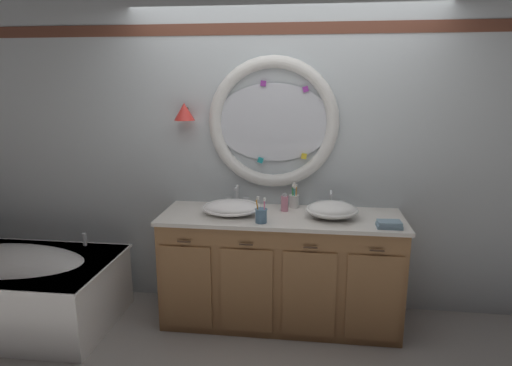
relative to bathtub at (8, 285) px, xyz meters
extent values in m
plane|color=gray|center=(2.15, 0.07, -0.33)|extent=(14.00, 14.00, 0.00)
cube|color=silver|center=(2.15, 0.66, 0.97)|extent=(6.40, 0.08, 2.60)
cube|color=brown|center=(2.15, 0.62, 1.99)|extent=(6.27, 0.01, 0.09)
ellipsoid|color=silver|center=(2.07, 0.61, 1.26)|extent=(0.96, 0.02, 0.63)
torus|color=silver|center=(2.07, 0.60, 1.26)|extent=(1.07, 0.10, 1.07)
cube|color=red|center=(2.55, 0.60, 1.26)|extent=(0.04, 0.01, 0.04)
cube|color=purple|center=(2.33, 0.60, 1.53)|extent=(0.05, 0.01, 0.05)
cube|color=purple|center=(1.99, 0.60, 1.58)|extent=(0.05, 0.01, 0.05)
cube|color=purple|center=(1.63, 0.60, 1.39)|extent=(0.05, 0.01, 0.05)
cube|color=yellow|center=(1.63, 0.60, 1.14)|extent=(0.05, 0.01, 0.05)
cube|color=teal|center=(1.97, 0.60, 0.95)|extent=(0.05, 0.01, 0.05)
cube|color=yellow|center=(2.33, 0.60, 1.00)|extent=(0.05, 0.01, 0.05)
cylinder|color=#4C3823|center=(1.35, 0.58, 1.37)|extent=(0.02, 0.09, 0.02)
cone|color=red|center=(1.35, 0.53, 1.35)|extent=(0.17, 0.17, 0.14)
cube|color=olive|center=(2.17, 0.32, 0.11)|extent=(1.86, 0.61, 0.87)
cube|color=silver|center=(2.17, 0.32, 0.56)|extent=(1.89, 0.64, 0.03)
cube|color=silver|center=(2.17, 0.61, 0.48)|extent=(1.86, 0.02, 0.11)
cube|color=olive|center=(1.47, 0.01, 0.06)|extent=(0.39, 0.02, 0.66)
cylinder|color=#422D1E|center=(1.47, 0.00, 0.44)|extent=(0.10, 0.01, 0.01)
cube|color=olive|center=(1.93, 0.01, 0.06)|extent=(0.39, 0.02, 0.66)
cylinder|color=#422D1E|center=(1.93, 0.00, 0.44)|extent=(0.10, 0.01, 0.01)
cube|color=olive|center=(2.40, 0.01, 0.06)|extent=(0.39, 0.02, 0.66)
cylinder|color=#422D1E|center=(2.40, 0.00, 0.44)|extent=(0.10, 0.01, 0.01)
cube|color=olive|center=(2.86, 0.01, 0.06)|extent=(0.39, 0.02, 0.66)
cylinder|color=#422D1E|center=(2.86, 0.00, 0.44)|extent=(0.10, 0.01, 0.01)
cube|color=white|center=(0.00, 0.00, -0.06)|extent=(1.68, 0.92, 0.53)
ellipsoid|color=white|center=(0.00, 0.00, 0.16)|extent=(1.38, 0.71, 0.28)
cube|color=white|center=(0.00, 0.00, 0.20)|extent=(1.71, 0.95, 0.02)
cylinder|color=silver|center=(0.46, 0.40, 0.26)|extent=(0.04, 0.04, 0.11)
cylinder|color=silver|center=(0.00, 0.00, 0.16)|extent=(0.04, 0.04, 0.01)
ellipsoid|color=white|center=(1.78, 0.29, 0.63)|extent=(0.44, 0.32, 0.11)
torus|color=white|center=(1.78, 0.29, 0.63)|extent=(0.46, 0.46, 0.02)
cylinder|color=silver|center=(1.78, 0.29, 0.63)|extent=(0.03, 0.03, 0.01)
ellipsoid|color=white|center=(2.55, 0.29, 0.64)|extent=(0.38, 0.31, 0.13)
torus|color=white|center=(2.55, 0.29, 0.64)|extent=(0.40, 0.40, 0.02)
cylinder|color=silver|center=(2.55, 0.29, 0.64)|extent=(0.03, 0.03, 0.01)
cylinder|color=silver|center=(1.78, 0.55, 0.58)|extent=(0.05, 0.05, 0.02)
cylinder|color=silver|center=(1.78, 0.55, 0.66)|extent=(0.02, 0.02, 0.14)
sphere|color=silver|center=(1.78, 0.55, 0.74)|extent=(0.03, 0.03, 0.03)
cylinder|color=silver|center=(1.78, 0.49, 0.74)|extent=(0.02, 0.11, 0.02)
cylinder|color=silver|center=(1.70, 0.55, 0.60)|extent=(0.04, 0.04, 0.06)
cylinder|color=silver|center=(1.85, 0.55, 0.60)|extent=(0.04, 0.04, 0.06)
cube|color=silver|center=(1.70, 0.55, 0.64)|extent=(0.05, 0.01, 0.01)
cube|color=silver|center=(1.85, 0.55, 0.64)|extent=(0.05, 0.01, 0.01)
cylinder|color=silver|center=(2.55, 0.55, 0.58)|extent=(0.05, 0.05, 0.02)
cylinder|color=silver|center=(2.55, 0.55, 0.65)|extent=(0.02, 0.02, 0.12)
sphere|color=silver|center=(2.55, 0.55, 0.71)|extent=(0.03, 0.03, 0.03)
cylinder|color=silver|center=(2.55, 0.49, 0.71)|extent=(0.02, 0.12, 0.02)
cylinder|color=silver|center=(2.46, 0.55, 0.60)|extent=(0.04, 0.04, 0.06)
cylinder|color=silver|center=(2.65, 0.55, 0.60)|extent=(0.04, 0.04, 0.06)
cube|color=silver|center=(2.46, 0.55, 0.64)|extent=(0.05, 0.01, 0.01)
cube|color=silver|center=(2.65, 0.55, 0.64)|extent=(0.05, 0.01, 0.01)
cylinder|color=slate|center=(2.03, 0.11, 0.62)|extent=(0.09, 0.09, 0.10)
torus|color=slate|center=(2.03, 0.11, 0.67)|extent=(0.09, 0.09, 0.01)
cylinder|color=pink|center=(2.06, 0.11, 0.66)|extent=(0.01, 0.02, 0.16)
cube|color=white|center=(2.06, 0.11, 0.75)|extent=(0.02, 0.02, 0.02)
cylinder|color=orange|center=(2.01, 0.11, 0.67)|extent=(0.03, 0.03, 0.16)
cube|color=white|center=(2.01, 0.11, 0.76)|extent=(0.02, 0.02, 0.03)
cylinder|color=white|center=(2.26, 0.54, 0.62)|extent=(0.07, 0.07, 0.10)
torus|color=white|center=(2.26, 0.54, 0.68)|extent=(0.08, 0.08, 0.01)
cylinder|color=orange|center=(2.27, 0.53, 0.67)|extent=(0.01, 0.03, 0.17)
cube|color=white|center=(2.27, 0.53, 0.76)|extent=(0.02, 0.01, 0.02)
cylinder|color=orange|center=(2.25, 0.55, 0.67)|extent=(0.01, 0.02, 0.18)
cube|color=white|center=(2.25, 0.55, 0.78)|extent=(0.02, 0.01, 0.02)
cylinder|color=green|center=(2.24, 0.54, 0.67)|extent=(0.02, 0.03, 0.16)
cube|color=white|center=(2.24, 0.54, 0.76)|extent=(0.02, 0.02, 0.02)
cylinder|color=#19ADB2|center=(2.26, 0.53, 0.66)|extent=(0.02, 0.04, 0.15)
cube|color=white|center=(2.26, 0.53, 0.75)|extent=(0.02, 0.01, 0.03)
cylinder|color=pink|center=(2.19, 0.43, 0.63)|extent=(0.06, 0.06, 0.12)
cylinder|color=silver|center=(2.19, 0.43, 0.70)|extent=(0.04, 0.04, 0.02)
cylinder|color=silver|center=(2.19, 0.41, 0.72)|extent=(0.01, 0.04, 0.01)
cube|color=#7593A8|center=(2.95, 0.11, 0.58)|extent=(0.18, 0.12, 0.02)
cube|color=#7593A8|center=(2.95, 0.11, 0.61)|extent=(0.17, 0.12, 0.02)
camera|label=1|loc=(2.38, -2.97, 1.60)|focal=30.86mm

